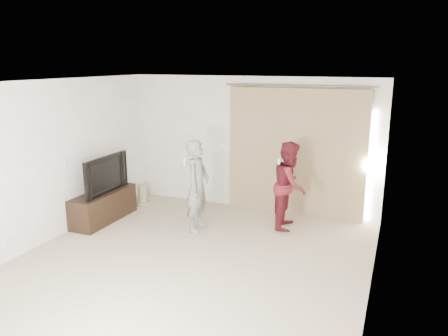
{
  "coord_description": "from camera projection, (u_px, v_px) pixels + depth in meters",
  "views": [
    {
      "loc": [
        2.69,
        -5.22,
        2.87
      ],
      "look_at": [
        0.06,
        1.2,
        1.17
      ],
      "focal_mm": 35.0,
      "sensor_mm": 36.0,
      "label": 1
    }
  ],
  "objects": [
    {
      "name": "wall_left",
      "position": [
        47.0,
        162.0,
        6.97
      ],
      "size": [
        0.04,
        5.5,
        2.6
      ],
      "color": "white",
      "rests_on": "ground"
    },
    {
      "name": "tv",
      "position": [
        101.0,
        174.0,
        7.89
      ],
      "size": [
        0.17,
        1.18,
        0.68
      ],
      "primitive_type": "imported",
      "rotation": [
        0.0,
        0.0,
        1.58
      ],
      "color": "black",
      "rests_on": "tv_console"
    },
    {
      "name": "ceiling",
      "position": [
        185.0,
        82.0,
        5.74
      ],
      "size": [
        5.0,
        5.5,
        0.01
      ],
      "primitive_type": "cube",
      "color": "silver",
      "rests_on": "wall_back"
    },
    {
      "name": "scratching_post",
      "position": [
        143.0,
        197.0,
        8.96
      ],
      "size": [
        0.31,
        0.31,
        0.41
      ],
      "color": "tan",
      "rests_on": "ground"
    },
    {
      "name": "curtain",
      "position": [
        296.0,
        153.0,
        8.15
      ],
      "size": [
        2.8,
        0.11,
        2.46
      ],
      "color": "#967E5C",
      "rests_on": "ground"
    },
    {
      "name": "person_woman",
      "position": [
        290.0,
        185.0,
        7.6
      ],
      "size": [
        0.64,
        0.79,
        1.54
      ],
      "color": "#5A161F",
      "rests_on": "ground"
    },
    {
      "name": "wall_back",
      "position": [
        251.0,
        144.0,
        8.53
      ],
      "size": [
        5.0,
        0.04,
        2.6
      ],
      "primitive_type": "cube",
      "color": "white",
      "rests_on": "ground"
    },
    {
      "name": "tv_console",
      "position": [
        103.0,
        206.0,
        8.04
      ],
      "size": [
        0.49,
        1.42,
        0.55
      ],
      "primitive_type": "cube",
      "color": "black",
      "rests_on": "ground"
    },
    {
      "name": "floor",
      "position": [
        189.0,
        264.0,
        6.36
      ],
      "size": [
        5.5,
        5.5,
        0.0
      ],
      "primitive_type": "plane",
      "color": "tan",
      "rests_on": "ground"
    },
    {
      "name": "person_man",
      "position": [
        198.0,
        186.0,
        7.46
      ],
      "size": [
        0.41,
        0.6,
        1.59
      ],
      "color": "gray",
      "rests_on": "ground"
    }
  ]
}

